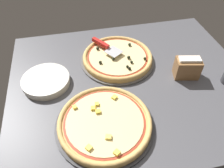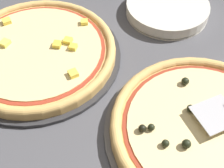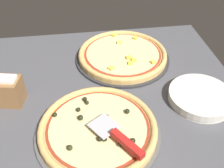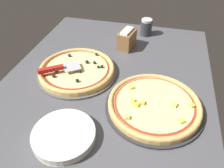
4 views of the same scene
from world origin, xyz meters
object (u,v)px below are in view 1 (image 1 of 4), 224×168
(pizza_back, at_px, (105,122))
(napkin_holder, at_px, (187,68))
(pizza_front, at_px, (117,57))
(serving_spatula, at_px, (103,45))
(plate_stack, at_px, (46,81))

(pizza_back, relative_size, napkin_holder, 2.91)
(pizza_front, relative_size, serving_spatula, 1.98)
(serving_spatula, bearing_deg, napkin_holder, 143.70)
(pizza_front, distance_m, napkin_holder, 0.37)
(plate_stack, bearing_deg, serving_spatula, -150.83)
(pizza_back, height_order, plate_stack, pizza_back)
(serving_spatula, bearing_deg, pizza_back, 79.78)
(pizza_back, relative_size, serving_spatula, 2.02)
(pizza_back, bearing_deg, napkin_holder, -155.56)
(plate_stack, bearing_deg, napkin_holder, 172.25)
(pizza_back, relative_size, plate_stack, 1.67)
(plate_stack, bearing_deg, pizza_front, -165.73)
(pizza_back, xyz_separation_m, serving_spatula, (-0.09, -0.49, 0.03))
(pizza_back, distance_m, plate_stack, 0.39)
(napkin_holder, bearing_deg, serving_spatula, -36.30)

